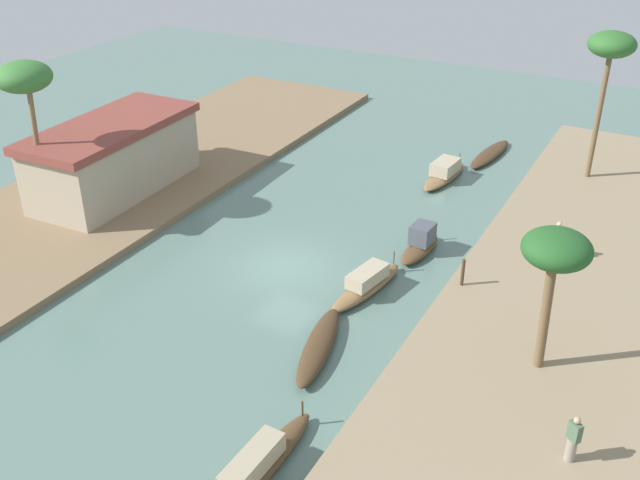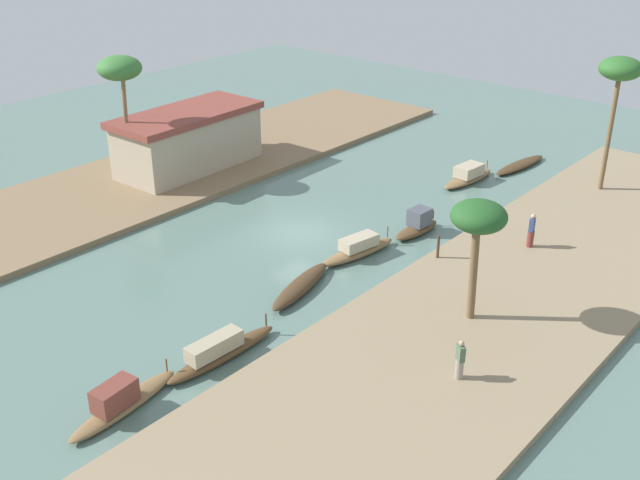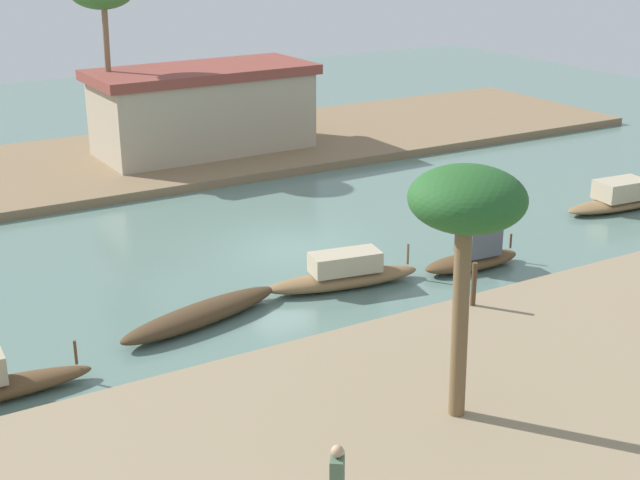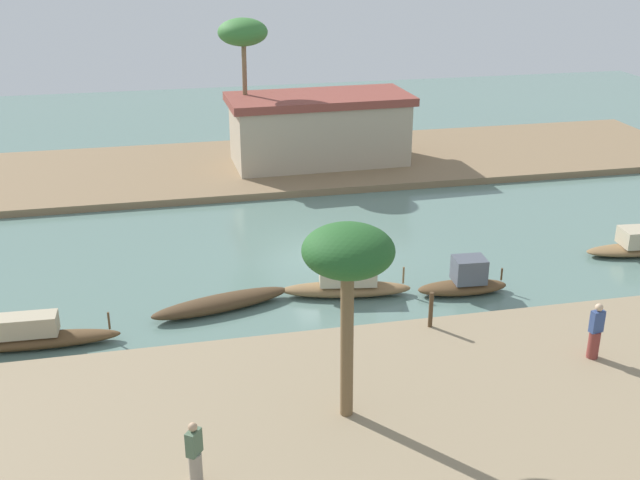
% 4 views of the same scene
% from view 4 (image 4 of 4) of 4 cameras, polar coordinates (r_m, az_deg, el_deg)
% --- Properties ---
extents(river_water, '(70.24, 70.24, 0.00)m').
position_cam_4_polar(river_water, '(31.20, 0.44, -0.89)').
color(river_water, slate).
rests_on(river_water, ground).
extents(riverbank_left, '(46.46, 10.10, 0.34)m').
position_cam_4_polar(riverbank_left, '(21.09, 7.78, -12.86)').
color(riverbank_left, '#937F60').
rests_on(riverbank_left, ground).
extents(riverbank_right, '(46.46, 10.10, 0.34)m').
position_cam_4_polar(riverbank_right, '(42.15, -3.14, 5.51)').
color(riverbank_right, '#846B4C').
rests_on(riverbank_right, ground).
extents(sampan_with_red_awning, '(4.95, 2.10, 0.52)m').
position_cam_4_polar(sampan_with_red_awning, '(26.72, -7.26, -4.60)').
color(sampan_with_red_awning, '#47331E').
rests_on(sampan_with_red_awning, river_water).
extents(sampan_foreground, '(4.70, 1.74, 1.06)m').
position_cam_4_polar(sampan_foreground, '(27.46, 1.96, -3.31)').
color(sampan_foreground, brown).
rests_on(sampan_foreground, river_water).
extents(sampan_midstream, '(3.30, 1.19, 1.36)m').
position_cam_4_polar(sampan_midstream, '(28.04, 10.57, -2.96)').
color(sampan_midstream, brown).
rests_on(sampan_midstream, river_water).
extents(sampan_with_tall_canopy, '(5.36, 1.05, 1.11)m').
position_cam_4_polar(sampan_with_tall_canopy, '(25.80, -20.66, -6.58)').
color(sampan_with_tall_canopy, brown).
rests_on(sampan_with_tall_canopy, river_water).
extents(person_on_near_bank, '(0.43, 0.45, 1.61)m').
position_cam_4_polar(person_on_near_bank, '(18.42, -9.16, -15.30)').
color(person_on_near_bank, gray).
rests_on(person_on_near_bank, riverbank_left).
extents(person_by_mooring, '(0.42, 0.39, 1.76)m').
position_cam_4_polar(person_by_mooring, '(24.19, 19.51, -6.51)').
color(person_by_mooring, brown).
rests_on(person_by_mooring, riverbank_left).
extents(mooring_post, '(0.14, 0.14, 1.19)m').
position_cam_4_polar(mooring_post, '(24.83, 8.13, -5.07)').
color(mooring_post, '#4C3823').
rests_on(mooring_post, riverbank_left).
extents(palm_tree_left_near, '(2.26, 2.26, 5.23)m').
position_cam_4_polar(palm_tree_left_near, '(18.71, 2.08, -1.26)').
color(palm_tree_left_near, brown).
rests_on(palm_tree_left_near, riverbank_left).
extents(palm_tree_right_tall, '(2.55, 2.55, 7.50)m').
position_cam_4_polar(palm_tree_right_tall, '(40.99, -5.68, 14.73)').
color(palm_tree_right_tall, '#7F6647').
rests_on(palm_tree_right_tall, riverbank_right).
extents(riverside_building, '(9.65, 4.53, 3.62)m').
position_cam_4_polar(riverside_building, '(41.56, -0.07, 8.17)').
color(riverside_building, tan).
rests_on(riverside_building, riverbank_right).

